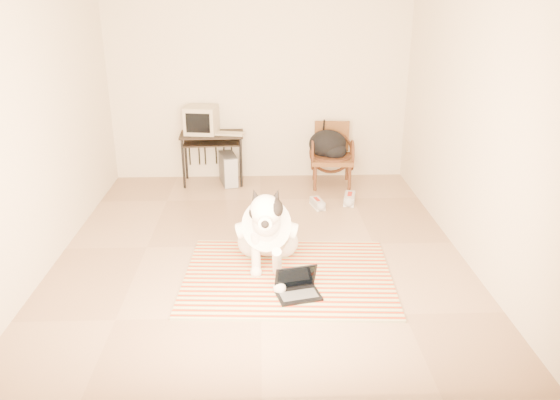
{
  "coord_description": "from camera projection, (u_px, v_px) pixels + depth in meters",
  "views": [
    {
      "loc": [
        0.02,
        -5.09,
        2.49
      ],
      "look_at": [
        0.18,
        -0.51,
        0.7
      ],
      "focal_mm": 35.0,
      "sensor_mm": 36.0,
      "label": 1
    }
  ],
  "objects": [
    {
      "name": "wall_right",
      "position": [
        468.0,
        115.0,
        5.22
      ],
      "size": [
        0.0,
        4.5,
        4.5
      ],
      "primitive_type": "plane",
      "rotation": [
        1.57,
        0.0,
        -1.57
      ],
      "color": "beige",
      "rests_on": "floor"
    },
    {
      "name": "computer_desk",
      "position": [
        212.0,
        141.0,
        7.25
      ],
      "size": [
        0.84,
        0.49,
        0.69
      ],
      "color": "black",
      "rests_on": "floor"
    },
    {
      "name": "wall_back",
      "position": [
        259.0,
        80.0,
        7.25
      ],
      "size": [
        4.5,
        0.0,
        4.5
      ],
      "primitive_type": "plane",
      "rotation": [
        1.57,
        0.0,
        0.0
      ],
      "color": "beige",
      "rests_on": "floor"
    },
    {
      "name": "wall_front",
      "position": [
        259.0,
        205.0,
        3.06
      ],
      "size": [
        4.5,
        0.0,
        4.5
      ],
      "primitive_type": "plane",
      "rotation": [
        -1.57,
        0.0,
        0.0
      ],
      "color": "beige",
      "rests_on": "floor"
    },
    {
      "name": "sneaker_right",
      "position": [
        349.0,
        199.0,
        6.75
      ],
      "size": [
        0.19,
        0.34,
        0.11
      ],
      "color": "silver",
      "rests_on": "floor"
    },
    {
      "name": "wall_left",
      "position": [
        45.0,
        119.0,
        5.09
      ],
      "size": [
        0.0,
        4.5,
        4.5
      ],
      "primitive_type": "plane",
      "rotation": [
        1.57,
        0.0,
        1.57
      ],
      "color": "beige",
      "rests_on": "floor"
    },
    {
      "name": "pc_tower",
      "position": [
        228.0,
        169.0,
        7.36
      ],
      "size": [
        0.28,
        0.47,
        0.41
      ],
      "color": "#49494B",
      "rests_on": "floor"
    },
    {
      "name": "crt_monitor",
      "position": [
        201.0,
        120.0,
        7.17
      ],
      "size": [
        0.45,
        0.43,
        0.36
      ],
      "color": "tan",
      "rests_on": "computer_desk"
    },
    {
      "name": "laptop",
      "position": [
        297.0,
        288.0,
        4.68
      ],
      "size": [
        0.42,
        0.34,
        0.26
      ],
      "color": "black",
      "rests_on": "rug"
    },
    {
      "name": "desk_keyboard",
      "position": [
        228.0,
        134.0,
        7.16
      ],
      "size": [
        0.44,
        0.24,
        0.03
      ],
      "primitive_type": "cube",
      "rotation": [
        0.0,
        0.0,
        -0.22
      ],
      "color": "tan",
      "rests_on": "computer_desk"
    },
    {
      "name": "sneaker_left",
      "position": [
        317.0,
        204.0,
        6.62
      ],
      "size": [
        0.18,
        0.3,
        0.1
      ],
      "color": "silver",
      "rests_on": "floor"
    },
    {
      "name": "dog",
      "position": [
        267.0,
        231.0,
        5.12
      ],
      "size": [
        0.6,
        1.25,
        0.9
      ],
      "color": "white",
      "rests_on": "rug"
    },
    {
      "name": "backpack",
      "position": [
        329.0,
        145.0,
        7.22
      ],
      "size": [
        0.5,
        0.44,
        0.37
      ],
      "color": "black",
      "rests_on": "rattan_chair"
    },
    {
      "name": "rug",
      "position": [
        288.0,
        276.0,
        5.02
      ],
      "size": [
        1.97,
        1.55,
        0.02
      ],
      "color": "red",
      "rests_on": "floor"
    },
    {
      "name": "rattan_chair",
      "position": [
        332.0,
        155.0,
        7.28
      ],
      "size": [
        0.58,
        0.56,
        0.82
      ],
      "color": "brown",
      "rests_on": "floor"
    },
    {
      "name": "floor",
      "position": [
        261.0,
        246.0,
        5.64
      ],
      "size": [
        4.5,
        4.5,
        0.0
      ],
      "primitive_type": "plane",
      "color": "#9F7E61",
      "rests_on": "ground"
    }
  ]
}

